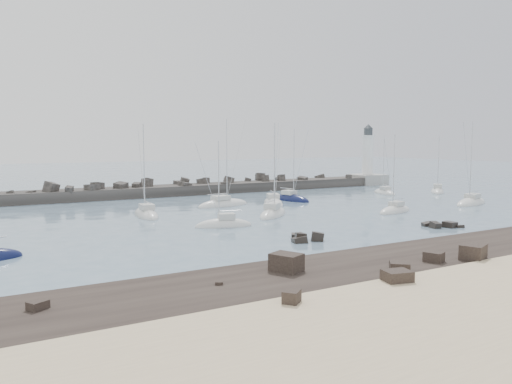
# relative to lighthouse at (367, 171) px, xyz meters

# --- Properties ---
(ground) EXTENTS (400.00, 400.00, 0.00)m
(ground) POSITION_rel_lighthouse_xyz_m (-47.00, -38.00, -3.09)
(ground) COLOR slate
(ground) RESTS_ON ground
(rock_shelf) EXTENTS (140.00, 12.00, 2.03)m
(rock_shelf) POSITION_rel_lighthouse_xyz_m (-46.99, -60.00, -3.07)
(rock_shelf) COLOR black
(rock_shelf) RESTS_ON ground
(rock_cluster_near) EXTENTS (3.79, 4.15, 1.51)m
(rock_cluster_near) POSITION_rel_lighthouse_xyz_m (-51.66, -47.48, -2.92)
(rock_cluster_near) COLOR black
(rock_cluster_near) RESTS_ON ground
(rock_cluster_far) EXTENTS (4.01, 3.69, 1.30)m
(rock_cluster_far) POSITION_rel_lighthouse_xyz_m (-33.32, -49.01, -2.96)
(rock_cluster_far) COLOR black
(rock_cluster_far) RESTS_ON ground
(breakwater) EXTENTS (115.00, 7.21, 4.97)m
(breakwater) POSITION_rel_lighthouse_xyz_m (-54.65, 0.02, -2.80)
(breakwater) COLOR #2E2B29
(breakwater) RESTS_ON ground
(lighthouse) EXTENTS (7.00, 7.00, 14.60)m
(lighthouse) POSITION_rel_lighthouse_xyz_m (0.00, 0.00, 0.00)
(lighthouse) COLOR #9A9995
(lighthouse) RESTS_ON ground
(sailboat_3) EXTENTS (3.22, 8.48, 13.20)m
(sailboat_3) POSITION_rel_lighthouse_xyz_m (-60.34, -23.63, -2.95)
(sailboat_3) COLOR silver
(sailboat_3) RESTS_ON ground
(sailboat_4) EXTENTS (9.47, 4.37, 14.33)m
(sailboat_4) POSITION_rel_lighthouse_xyz_m (-46.78, -19.11, -2.96)
(sailboat_4) COLOR silver
(sailboat_4) RESTS_ON ground
(sailboat_5) EXTENTS (7.01, 3.82, 10.84)m
(sailboat_5) POSITION_rel_lighthouse_xyz_m (-55.07, -36.16, -2.95)
(sailboat_5) COLOR silver
(sailboat_5) RESTS_ON ground
(sailboat_6) EXTENTS (5.77, 9.07, 13.76)m
(sailboat_6) POSITION_rel_lighthouse_xyz_m (-39.22, -21.58, -2.95)
(sailboat_6) COLOR silver
(sailboat_6) RESTS_ON ground
(sailboat_7) EXTENTS (8.01, 7.56, 13.43)m
(sailboat_7) POSITION_rel_lighthouse_xyz_m (-45.52, -31.61, -2.94)
(sailboat_7) COLOR silver
(sailboat_7) RESTS_ON ground
(sailboat_8) EXTENTS (3.93, 8.50, 13.04)m
(sailboat_8) POSITION_rel_lighthouse_xyz_m (-33.67, -18.23, -2.95)
(sailboat_8) COLOR #0E143C
(sailboat_8) RESTS_ON ground
(sailboat_9) EXTENTS (7.72, 4.23, 11.74)m
(sailboat_9) POSITION_rel_lighthouse_xyz_m (-28.98, -37.36, -2.96)
(sailboat_9) COLOR silver
(sailboat_9) RESTS_ON ground
(sailboat_10) EXTENTS (4.08, 7.47, 11.35)m
(sailboat_10) POSITION_rel_lighthouse_xyz_m (-12.35, -18.26, -2.96)
(sailboat_10) COLOR silver
(sailboat_10) RESTS_ON ground
(sailboat_11) EXTENTS (9.27, 5.00, 14.00)m
(sailboat_11) POSITION_rel_lighthouse_xyz_m (-11.99, -36.90, -2.95)
(sailboat_11) COLOR silver
(sailboat_11) RESTS_ON ground
(sailboat_12) EXTENTS (7.28, 6.77, 12.23)m
(sailboat_12) POSITION_rel_lighthouse_xyz_m (-1.71, -21.67, -2.94)
(sailboat_12) COLOR silver
(sailboat_12) RESTS_ON ground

